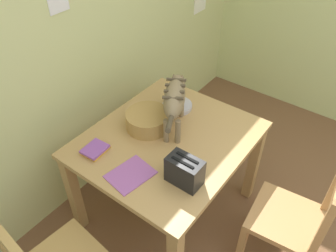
% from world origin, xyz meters
% --- Properties ---
extents(wall_rear, '(4.67, 0.11, 2.50)m').
position_xyz_m(wall_rear, '(-0.00, 2.01, 1.25)').
color(wall_rear, '#CFD089').
rests_on(wall_rear, ground_plane).
extents(dining_table, '(1.12, 0.97, 0.76)m').
position_xyz_m(dining_table, '(0.08, 1.24, 0.67)').
color(dining_table, tan).
rests_on(dining_table, ground_plane).
extents(cat, '(0.58, 0.37, 0.33)m').
position_xyz_m(cat, '(0.20, 1.28, 0.99)').
color(cat, '#806A4B').
rests_on(cat, dining_table).
extents(saucer_bowl, '(0.22, 0.22, 0.03)m').
position_xyz_m(saucer_bowl, '(0.38, 1.39, 0.78)').
color(saucer_bowl, '#B1A9B1').
rests_on(saucer_bowl, dining_table).
extents(coffee_mug, '(0.13, 0.09, 0.09)m').
position_xyz_m(coffee_mug, '(0.39, 1.39, 0.84)').
color(coffee_mug, white).
rests_on(coffee_mug, saucer_bowl).
extents(magazine, '(0.28, 0.24, 0.01)m').
position_xyz_m(magazine, '(-0.31, 1.22, 0.76)').
color(magazine, '#9E54A0').
rests_on(magazine, dining_table).
extents(book_stack, '(0.16, 0.14, 0.03)m').
position_xyz_m(book_stack, '(-0.29, 1.53, 0.78)').
color(book_stack, gold).
rests_on(book_stack, dining_table).
extents(wicker_basket, '(0.29, 0.29, 0.11)m').
position_xyz_m(wicker_basket, '(0.09, 1.42, 0.82)').
color(wicker_basket, '#AB8043').
rests_on(wicker_basket, dining_table).
extents(toaster, '(0.12, 0.20, 0.18)m').
position_xyz_m(toaster, '(-0.16, 0.95, 0.85)').
color(toaster, black).
rests_on(toaster, dining_table).
extents(wooden_chair_near, '(0.46, 0.46, 0.92)m').
position_xyz_m(wooden_chair_near, '(0.22, 0.38, 0.45)').
color(wooden_chair_near, '#B5804B').
rests_on(wooden_chair_near, ground_plane).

